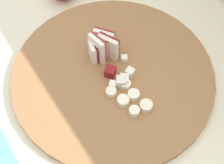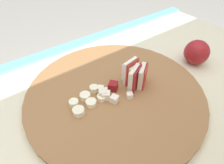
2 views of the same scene
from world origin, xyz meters
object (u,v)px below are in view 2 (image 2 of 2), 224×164
(apple_wedge_fan, at_px, (135,75))
(whole_apple, at_px, (198,53))
(cutting_board, at_px, (115,93))
(banana_slice_rows, at_px, (87,100))
(apple_dice_pile, at_px, (110,92))

(apple_wedge_fan, relative_size, whole_apple, 0.98)
(cutting_board, xyz_separation_m, banana_slice_rows, (0.08, -0.01, 0.01))
(cutting_board, xyz_separation_m, apple_wedge_fan, (-0.06, 0.01, 0.04))
(banana_slice_rows, bearing_deg, apple_dice_pile, 167.49)
(banana_slice_rows, height_order, whole_apple, whole_apple)
(apple_wedge_fan, distance_m, whole_apple, 0.23)
(apple_dice_pile, xyz_separation_m, whole_apple, (-0.31, 0.03, 0.01))
(apple_wedge_fan, xyz_separation_m, apple_dice_pile, (0.08, -0.00, -0.02))
(banana_slice_rows, bearing_deg, apple_wedge_fan, 173.12)
(apple_wedge_fan, distance_m, banana_slice_rows, 0.14)
(banana_slice_rows, xyz_separation_m, whole_apple, (-0.37, 0.05, 0.02))
(apple_dice_pile, bearing_deg, banana_slice_rows, -12.51)
(cutting_board, bearing_deg, apple_dice_pile, 10.55)
(banana_slice_rows, distance_m, whole_apple, 0.37)
(apple_dice_pile, height_order, banana_slice_rows, apple_dice_pile)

